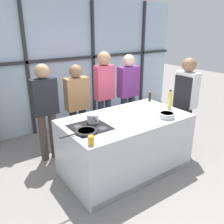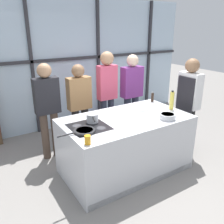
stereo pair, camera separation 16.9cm
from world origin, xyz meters
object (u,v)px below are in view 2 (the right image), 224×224
(spectator_center_left, at_px, (80,103))
(mixing_bowl, at_px, (167,116))
(saucepan, at_px, (92,118))
(pepper_grinder, at_px, (152,97))
(white_plate, at_px, (141,109))
(spectator_center_right, at_px, (107,90))
(spectator_far_left, at_px, (48,106))
(frying_pan, at_px, (84,131))
(chef, at_px, (188,100))
(spectator_far_right, at_px, (132,91))
(juice_glass_near, at_px, (88,140))
(oil_bottle, at_px, (172,100))

(spectator_center_left, xyz_separation_m, mixing_bowl, (0.79, -1.40, 0.04))
(saucepan, distance_m, pepper_grinder, 1.42)
(spectator_center_left, xyz_separation_m, white_plate, (0.74, -0.84, 0.00))
(saucepan, bearing_deg, spectator_center_right, 48.88)
(spectator_center_right, xyz_separation_m, mixing_bowl, (0.21, -1.40, -0.11))
(spectator_far_left, xyz_separation_m, mixing_bowl, (1.37, -1.40, -0.01))
(frying_pan, xyz_separation_m, white_plate, (1.22, 0.32, -0.01))
(chef, relative_size, white_plate, 6.47)
(spectator_far_right, height_order, saucepan, spectator_far_right)
(white_plate, height_order, juice_glass_near, juice_glass_near)
(spectator_center_right, bearing_deg, juice_glass_near, 51.92)
(spectator_center_left, distance_m, spectator_far_right, 1.17)
(oil_bottle, relative_size, juice_glass_near, 2.88)
(mixing_bowl, relative_size, juice_glass_near, 2.15)
(spectator_center_right, bearing_deg, chef, 132.14)
(spectator_center_right, height_order, mixing_bowl, spectator_center_right)
(spectator_center_right, distance_m, white_plate, 0.87)
(spectator_far_left, relative_size, frying_pan, 3.23)
(oil_bottle, height_order, pepper_grinder, oil_bottle)
(white_plate, bearing_deg, saucepan, -175.69)
(spectator_far_left, bearing_deg, spectator_far_right, 180.00)
(spectator_far_left, xyz_separation_m, spectator_far_right, (1.75, -0.00, 0.00))
(juice_glass_near, bearing_deg, spectator_far_left, 90.11)
(spectator_center_left, relative_size, oil_bottle, 5.04)
(saucepan, bearing_deg, spectator_center_left, 76.70)
(spectator_far_right, height_order, juice_glass_near, spectator_far_right)
(spectator_far_right, height_order, pepper_grinder, spectator_far_right)
(chef, relative_size, pepper_grinder, 9.18)
(spectator_center_right, bearing_deg, saucepan, 48.88)
(oil_bottle, height_order, juice_glass_near, oil_bottle)
(mixing_bowl, bearing_deg, spectator_center_right, 98.34)
(white_plate, distance_m, pepper_grinder, 0.49)
(chef, relative_size, oil_bottle, 5.39)
(frying_pan, bearing_deg, pepper_grinder, 18.09)
(white_plate, distance_m, mixing_bowl, 0.56)
(spectator_center_right, relative_size, frying_pan, 3.46)
(spectator_far_right, relative_size, pepper_grinder, 9.09)
(spectator_far_left, distance_m, white_plate, 1.57)
(frying_pan, bearing_deg, spectator_center_right, 47.73)
(chef, height_order, spectator_center_left, chef)
(oil_bottle, xyz_separation_m, pepper_grinder, (0.01, 0.49, -0.07))
(spectator_far_right, distance_m, juice_glass_near, 2.29)
(saucepan, bearing_deg, pepper_grinder, 11.83)
(spectator_center_left, relative_size, mixing_bowl, 6.75)
(saucepan, bearing_deg, mixing_bowl, -25.86)
(white_plate, bearing_deg, spectator_far_left, 147.52)
(chef, relative_size, juice_glass_near, 15.53)
(spectator_center_right, height_order, white_plate, spectator_center_right)
(chef, distance_m, oil_bottle, 0.42)
(spectator_far_left, distance_m, spectator_center_left, 0.59)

